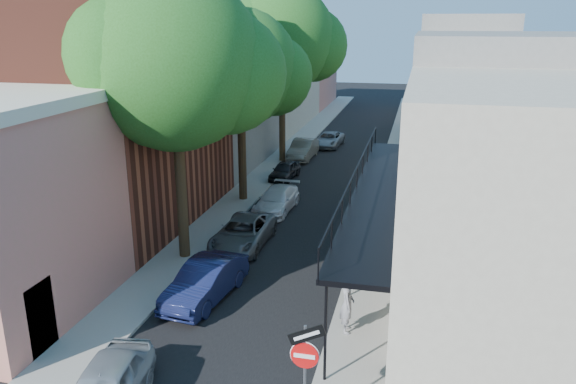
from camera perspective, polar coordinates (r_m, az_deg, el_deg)
The scene contains 16 objects.
road_surface at distance 41.49m, azimuth 5.54°, elevation 3.75°, with size 6.00×64.00×0.01m, color black.
sidewalk_left at distance 42.18m, azimuth 0.14°, elevation 4.13°, with size 2.00×64.00×0.12m, color gray.
sidewalk_right at distance 41.15m, azimuth 11.07°, elevation 3.48°, with size 2.00×64.00×0.12m, color gray.
buildings_left at distance 41.71m, azimuth -7.49°, elevation 10.64°, with size 10.10×59.10×12.00m.
buildings_right at distance 40.00m, azimuth 18.63°, elevation 8.89°, with size 9.80×55.00×10.00m.
sign_post at distance 13.48m, azimuth 1.74°, elevation -16.65°, with size 0.89×0.17×2.99m.
oak_near at distance 22.14m, azimuth -10.19°, elevation 12.57°, with size 7.48×6.80×11.42m.
oak_mid at distance 29.68m, azimuth -4.03°, elevation 12.28°, with size 6.60×6.00×10.20m.
oak_far at distance 38.31m, azimuth 0.16°, elevation 15.20°, with size 7.70×7.00×11.90m.
parked_car_b at distance 20.24m, azimuth -8.39°, elevation -8.96°, with size 1.47×4.22×1.39m, color #141A40.
parked_car_c at distance 24.61m, azimuth -4.60°, elevation -4.16°, with size 2.07×4.50×1.25m, color #585B60.
parked_car_d at distance 29.03m, azimuth -1.15°, elevation -0.82°, with size 1.67×4.11×1.19m, color silver.
parked_car_e at distance 34.90m, azimuth -0.33°, elevation 2.20°, with size 1.31×3.27×1.11m, color black.
parked_car_f at distance 40.10m, azimuth 1.53°, elevation 4.36°, with size 1.46×4.19×1.38m, color slate.
parked_car_g at distance 44.17m, azimuth 4.16°, elevation 5.34°, with size 1.86×4.03×1.12m, color gray.
pedestrian at distance 17.88m, azimuth 6.02°, elevation -11.29°, with size 0.68×0.45×1.86m, color gray.
Camera 1 is at (5.35, -10.02, 9.52)m, focal length 35.00 mm.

